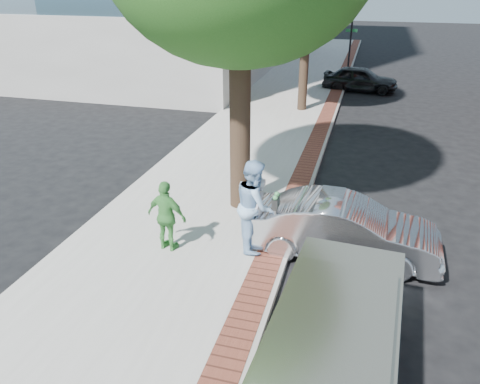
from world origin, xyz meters
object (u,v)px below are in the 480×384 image
(bg_car, at_px, (360,79))
(person_officer, at_px, (255,205))
(sedan_silver, at_px, (344,229))
(van, at_px, (333,349))
(person_gray, at_px, (257,213))
(person_green, at_px, (167,216))
(parking_meter, at_px, (276,212))

(bg_car, bearing_deg, person_officer, 179.24)
(sedan_silver, relative_size, van, 0.92)
(person_gray, bearing_deg, person_green, -86.62)
(sedan_silver, bearing_deg, person_green, 106.53)
(person_officer, height_order, van, person_officer)
(person_gray, height_order, van, person_gray)
(person_green, relative_size, bg_car, 0.42)
(parking_meter, xyz_separation_m, person_green, (-2.32, -0.40, -0.24))
(person_green, distance_m, sedan_silver, 3.88)
(parking_meter, xyz_separation_m, bg_car, (1.05, 17.33, -0.54))
(person_officer, bearing_deg, parking_meter, -131.43)
(person_officer, distance_m, van, 4.12)
(sedan_silver, height_order, van, van)
(van, bearing_deg, person_officer, 123.80)
(person_officer, bearing_deg, person_green, 90.54)
(sedan_silver, bearing_deg, person_gray, 101.55)
(person_gray, relative_size, bg_car, 0.42)
(person_gray, distance_m, person_green, 1.96)
(person_gray, height_order, person_officer, person_officer)
(bg_car, xyz_separation_m, van, (0.48, -20.68, 0.22))
(van, bearing_deg, person_green, 146.54)
(person_officer, xyz_separation_m, person_green, (-1.81, -0.62, -0.22))
(parking_meter, bearing_deg, van, -65.36)
(person_officer, distance_m, sedan_silver, 2.03)
(person_green, height_order, bg_car, person_green)
(person_officer, xyz_separation_m, sedan_silver, (1.93, 0.36, -0.51))
(person_green, bearing_deg, parking_meter, -160.14)
(person_green, distance_m, van, 4.85)
(bg_car, distance_m, van, 20.68)
(person_officer, distance_m, bg_car, 17.19)
(parking_meter, distance_m, person_gray, 0.58)
(sedan_silver, distance_m, bg_car, 16.75)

